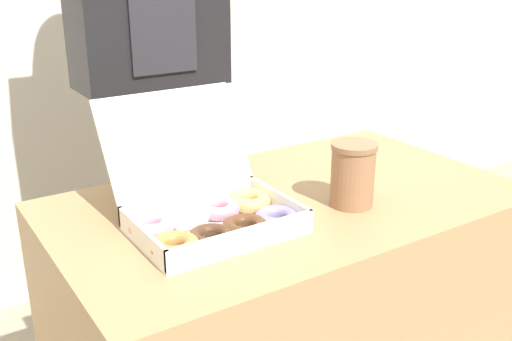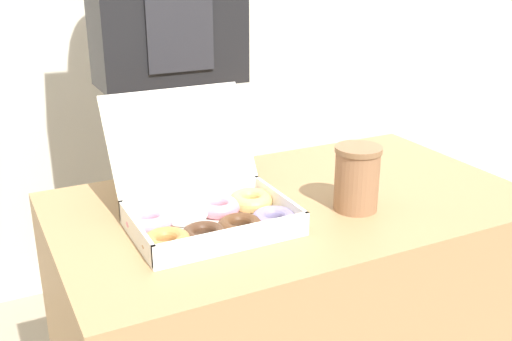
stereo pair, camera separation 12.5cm
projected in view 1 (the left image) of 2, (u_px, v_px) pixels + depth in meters
name	position (u px, v px, depth m)	size (l,w,h in m)	color
table	(286.00, 334.00, 1.52)	(1.08, 0.63, 0.75)	#99754C
donut_box	(209.00, 211.00, 1.23)	(0.37, 0.36, 0.25)	white
coffee_cup	(353.00, 174.00, 1.33)	(0.10, 0.10, 0.14)	#8C6042
person_customer	(151.00, 68.00, 1.61)	(0.40, 0.23, 1.78)	#665B51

